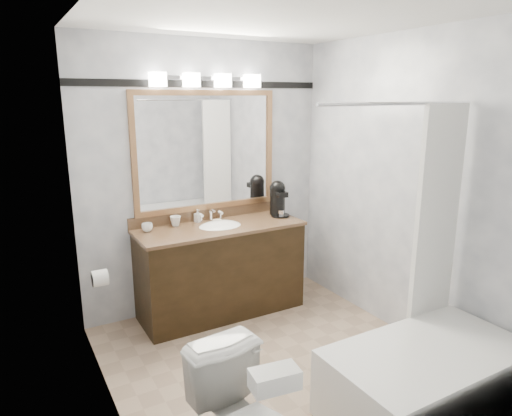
# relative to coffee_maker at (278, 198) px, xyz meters

# --- Properties ---
(room) EXTENTS (2.42, 2.62, 2.52)m
(room) POSITION_rel_coffee_maker_xyz_m (-0.65, -1.07, 0.22)
(room) COLOR tan
(room) RESTS_ON ground
(vanity) EXTENTS (1.53, 0.58, 0.97)m
(vanity) POSITION_rel_coffee_maker_xyz_m (-0.65, -0.05, -0.59)
(vanity) COLOR black
(vanity) RESTS_ON ground
(mirror) EXTENTS (1.40, 0.04, 1.10)m
(mirror) POSITION_rel_coffee_maker_xyz_m (-0.65, 0.21, 0.47)
(mirror) COLOR #A5734A
(mirror) RESTS_ON room
(vanity_light_bar) EXTENTS (1.02, 0.14, 0.12)m
(vanity_light_bar) POSITION_rel_coffee_maker_xyz_m (-0.65, 0.16, 1.10)
(vanity_light_bar) COLOR silver
(vanity_light_bar) RESTS_ON room
(accent_stripe) EXTENTS (2.40, 0.01, 0.06)m
(accent_stripe) POSITION_rel_coffee_maker_xyz_m (-0.65, 0.22, 1.07)
(accent_stripe) COLOR black
(accent_stripe) RESTS_ON room
(bathtub) EXTENTS (1.30, 0.75, 1.96)m
(bathtub) POSITION_rel_coffee_maker_xyz_m (-0.10, -1.97, -0.75)
(bathtub) COLOR white
(bathtub) RESTS_ON ground
(tp_roll) EXTENTS (0.11, 0.12, 0.12)m
(tp_roll) POSITION_rel_coffee_maker_xyz_m (-1.79, -0.41, -0.33)
(tp_roll) COLOR white
(tp_roll) RESTS_ON room
(tissue_box) EXTENTS (0.23, 0.15, 0.09)m
(tissue_box) POSITION_rel_coffee_maker_xyz_m (-1.40, -2.19, -0.24)
(tissue_box) COLOR white
(tissue_box) RESTS_ON toilet
(coffee_maker) EXTENTS (0.18, 0.23, 0.35)m
(coffee_maker) POSITION_rel_coffee_maker_xyz_m (0.00, 0.00, 0.00)
(coffee_maker) COLOR black
(coffee_maker) RESTS_ON vanity
(cup_left) EXTENTS (0.10, 0.10, 0.07)m
(cup_left) POSITION_rel_coffee_maker_xyz_m (-1.28, 0.09, -0.14)
(cup_left) COLOR white
(cup_left) RESTS_ON vanity
(cup_right) EXTENTS (0.11, 0.11, 0.09)m
(cup_right) POSITION_rel_coffee_maker_xyz_m (-1.01, 0.14, -0.13)
(cup_right) COLOR white
(cup_right) RESTS_ON vanity
(soap_bottle_a) EXTENTS (0.07, 0.07, 0.12)m
(soap_bottle_a) POSITION_rel_coffee_maker_xyz_m (-0.78, 0.16, -0.12)
(soap_bottle_a) COLOR white
(soap_bottle_a) RESTS_ON vanity
(soap_bar) EXTENTS (0.08, 0.06, 0.02)m
(soap_bar) POSITION_rel_coffee_maker_xyz_m (-0.63, 0.06, -0.17)
(soap_bar) COLOR beige
(soap_bar) RESTS_ON vanity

